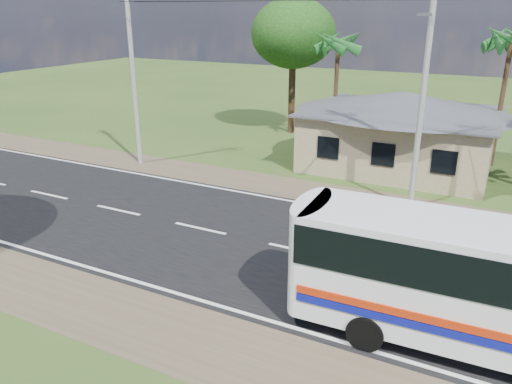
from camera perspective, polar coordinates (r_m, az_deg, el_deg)
ground at (r=19.50m, az=4.86°, el=-6.69°), size 120.00×120.00×0.00m
road at (r=19.50m, az=4.86°, el=-6.67°), size 120.00×16.00×0.03m
house at (r=30.31m, az=16.25°, el=7.71°), size 12.40×10.00×5.00m
utility_poles at (r=23.17m, az=17.84°, el=11.76°), size 32.80×2.22×11.00m
palm_mid at (r=31.73m, az=27.19°, el=15.15°), size 2.80×2.80×8.20m
palm_far at (r=33.88m, az=9.39°, el=16.39°), size 2.80×2.80×7.70m
tree_behind_house at (r=37.12m, az=4.28°, el=17.58°), size 6.00×6.00×9.61m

